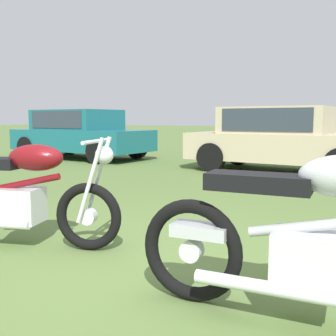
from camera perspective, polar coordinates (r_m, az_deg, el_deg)
ground_plane at (r=3.34m, az=-3.25°, el=-13.58°), size 120.00×120.00×0.00m
motorcycle_maroon at (r=3.95m, az=-20.25°, el=-3.54°), size 1.96×0.86×1.02m
motorcycle_silver at (r=2.43m, az=19.53°, el=-9.68°), size 2.06×0.64×1.02m
car_teal at (r=12.26m, az=-12.39°, el=5.08°), size 4.39×2.31×1.43m
car_beige at (r=9.29m, az=15.54°, el=4.41°), size 4.27×2.16×1.43m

